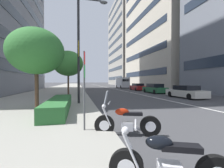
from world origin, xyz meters
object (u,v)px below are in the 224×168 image
Objects in this scene: parking_sign_by_curb at (84,81)px; street_lamp_with_banners at (83,41)px; motorcycle_mid_row at (168,164)px; car_far_down_avenue at (186,92)px; motorcycle_nearest_camera at (126,122)px; delivery_van_ahead at (122,82)px; street_tree_near_plaza_corner at (36,52)px; car_following_behind at (137,87)px; car_mid_block_traffic at (155,89)px; street_tree_mid_sidewalk at (68,64)px.

street_lamp_with_banners is (6.42, -0.18, 3.05)m from parking_sign_by_curb.
car_far_down_avenue is at bearing -108.09° from motorcycle_mid_row.
street_lamp_with_banners reaches higher than motorcycle_nearest_camera.
motorcycle_nearest_camera is 0.27× the size of street_lamp_with_banners.
street_tree_near_plaza_corner reaches higher than delivery_van_ahead.
street_lamp_with_banners reaches higher than street_tree_near_plaza_corner.
car_following_behind is 1.62× the size of parking_sign_by_curb.
street_lamp_with_banners is (-2.55, 11.10, 4.25)m from car_far_down_avenue.
car_following_behind is (13.91, -0.15, 0.02)m from car_far_down_avenue.
car_mid_block_traffic is at bearing -49.82° from street_lamp_with_banners.
street_tree_near_plaza_corner is 10.20m from street_tree_mid_sidewalk.
street_tree_near_plaza_corner is (-11.35, 13.91, 2.90)m from car_mid_block_traffic.
motorcycle_mid_row is 10.43m from street_lamp_with_banners.
street_lamp_with_banners is at bearing 146.32° from car_following_behind.
car_far_down_avenue is (9.41, -9.94, 0.18)m from motorcycle_nearest_camera.
motorcycle_mid_row is 21.28m from car_mid_block_traffic.
delivery_van_ahead is 2.21× the size of parking_sign_by_curb.
car_mid_block_traffic reaches higher than motorcycle_mid_row.
street_tree_mid_sidewalk reaches higher than motorcycle_mid_row.
parking_sign_by_curb is at bearing -0.38° from motorcycle_nearest_camera.
car_far_down_avenue is 0.78× the size of delivery_van_ahead.
car_far_down_avenue is at bearing -118.95° from motorcycle_nearest_camera.
motorcycle_mid_row is 0.41× the size of street_tree_near_plaza_corner.
motorcycle_mid_row is 0.36× the size of street_tree_mid_sidewalk.
delivery_van_ahead is at bearing -1.86° from car_mid_block_traffic.
parking_sign_by_curb is at bearing 126.59° from car_far_down_avenue.
car_mid_block_traffic is 19.49m from parking_sign_by_curb.
street_tree_mid_sidewalk is at bearing 10.77° from street_lamp_with_banners.
motorcycle_nearest_camera reaches higher than car_mid_block_traffic.
parking_sign_by_curb is at bearing -44.63° from motorcycle_mid_row.
street_tree_near_plaza_corner is at bearing 30.05° from parking_sign_by_curb.
street_tree_mid_sidewalk reaches higher than car_following_behind.
car_far_down_avenue is 14.87m from street_tree_near_plaza_corner.
car_mid_block_traffic is (16.26, -9.97, 0.21)m from motorcycle_nearest_camera.
car_far_down_avenue is 6.86m from car_mid_block_traffic.
motorcycle_nearest_camera is at bearing -169.76° from street_tree_mid_sidewalk.
car_far_down_avenue is at bearing -72.06° from street_tree_near_plaza_corner.
street_tree_near_plaza_corner is at bearing 143.37° from car_following_behind.
parking_sign_by_curb is 0.49× the size of street_tree_mid_sidewalk.
motorcycle_mid_row is 15.56m from car_far_down_avenue.
street_tree_near_plaza_corner reaches higher than motorcycle_nearest_camera.
street_tree_near_plaza_corner is (4.48, 2.59, 1.73)m from parking_sign_by_curb.
car_mid_block_traffic is at bearing -103.89° from motorcycle_nearest_camera.
car_far_down_avenue is 0.58× the size of street_lamp_with_banners.
street_tree_near_plaza_corner is at bearing 125.03° from street_lamp_with_banners.
parking_sign_by_curb is 14.82m from street_tree_mid_sidewalk.
street_lamp_with_banners is 8.36m from street_tree_mid_sidewalk.
delivery_van_ahead reaches higher than car_far_down_avenue.
delivery_van_ahead reaches higher than motorcycle_mid_row.
car_mid_block_traffic is at bearing -35.56° from parking_sign_by_curb.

